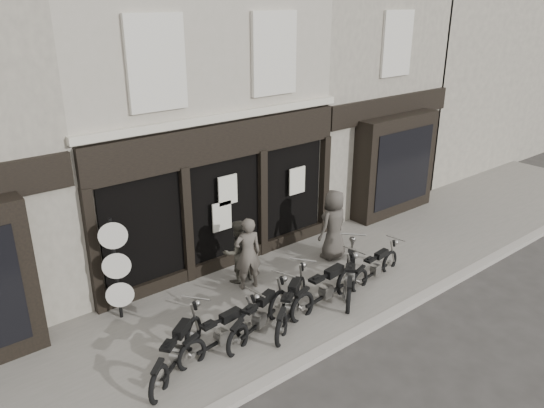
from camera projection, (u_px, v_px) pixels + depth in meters
ground_plane at (302, 317)px, 11.87m from camera, size 90.00×90.00×0.00m
pavement at (276, 298)px, 12.50m from camera, size 30.00×4.20×0.12m
kerb at (343, 341)px, 10.94m from camera, size 30.00×0.25×0.13m
central_building at (161, 98)px, 14.68m from camera, size 7.30×6.22×8.34m
neighbour_right at (326, 79)px, 18.39m from camera, size 5.60×6.73×8.34m
filler_right at (457, 61)px, 23.24m from camera, size 11.00×6.00×8.20m
motorcycle_0 at (178, 353)px, 9.98m from camera, size 1.95×1.56×1.08m
motorcycle_1 at (222, 335)px, 10.55m from camera, size 2.14×0.58×1.03m
motorcycle_2 at (259, 318)px, 11.07m from camera, size 2.14×1.01×1.07m
motorcycle_3 at (291, 306)px, 11.49m from camera, size 2.01×1.52×1.10m
motorcycle_4 at (326, 290)px, 12.08m from camera, size 2.37×0.65×1.14m
motorcycle_5 at (350, 277)px, 12.67m from camera, size 1.95×1.76×1.13m
motorcycle_6 at (376, 269)px, 13.20m from camera, size 1.98×0.56×0.95m
man_left at (248, 254)px, 12.55m from camera, size 0.76×0.61×1.81m
man_centre at (237, 251)px, 12.88m from camera, size 0.82×0.66×1.60m
man_right at (334, 225)px, 14.02m from camera, size 1.00×0.71×1.91m
advert_sign_post at (117, 274)px, 11.25m from camera, size 0.57×0.39×2.48m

